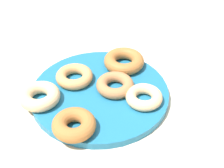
{
  "coord_description": "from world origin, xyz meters",
  "views": [
    {
      "loc": [
        0.47,
        0.27,
        0.49
      ],
      "look_at": [
        0.0,
        0.03,
        0.05
      ],
      "focal_mm": 52.38,
      "sensor_mm": 36.0,
      "label": 1
    }
  ],
  "objects": [
    {
      "name": "donut_plate",
      "position": [
        0.0,
        0.0,
        0.01
      ],
      "size": [
        0.3,
        0.3,
        0.02
      ],
      "primitive_type": "cylinder",
      "color": "#1E6B93",
      "rests_on": "ground_plane"
    },
    {
      "name": "donut_2",
      "position": [
        -0.01,
        0.1,
        0.03
      ],
      "size": [
        0.08,
        0.08,
        0.02
      ],
      "primitive_type": "torus",
      "rotation": [
        0.0,
        0.0,
        3.23
      ],
      "color": "#EABC84",
      "rests_on": "donut_plate"
    },
    {
      "name": "donut_3",
      "position": [
        0.12,
        0.01,
        0.03
      ],
      "size": [
        0.12,
        0.12,
        0.03
      ],
      "primitive_type": "torus",
      "rotation": [
        0.0,
        0.0,
        2.53
      ],
      "color": "#AD6B33",
      "rests_on": "donut_plate"
    },
    {
      "name": "donut_4",
      "position": [
        -0.11,
        0.01,
        0.03
      ],
      "size": [
        0.1,
        0.1,
        0.03
      ],
      "primitive_type": "torus",
      "rotation": [
        0.0,
        0.0,
        4.77
      ],
      "color": "#AD6B33",
      "rests_on": "donut_plate"
    },
    {
      "name": "ground_plane",
      "position": [
        0.0,
        0.0,
        0.0
      ],
      "size": [
        2.4,
        2.4,
        0.0
      ],
      "primitive_type": "plane",
      "color": "beige"
    },
    {
      "name": "donut_1",
      "position": [
        -0.02,
        0.03,
        0.03
      ],
      "size": [
        0.11,
        0.11,
        0.02
      ],
      "primitive_type": "torus",
      "rotation": [
        0.0,
        0.0,
        0.47
      ],
      "color": "#B27547",
      "rests_on": "donut_plate"
    },
    {
      "name": "donut_5",
      "position": [
        0.09,
        -0.1,
        0.03
      ],
      "size": [
        0.09,
        0.09,
        0.03
      ],
      "primitive_type": "torus",
      "rotation": [
        0.0,
        0.0,
        3.05
      ],
      "color": "#EABC84",
      "rests_on": "donut_plate"
    },
    {
      "name": "donut_0",
      "position": [
        -0.01,
        -0.07,
        0.03
      ],
      "size": [
        0.12,
        0.12,
        0.02
      ],
      "primitive_type": "torus",
      "rotation": [
        0.0,
        0.0,
        0.91
      ],
      "color": "tan",
      "rests_on": "donut_plate"
    }
  ]
}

